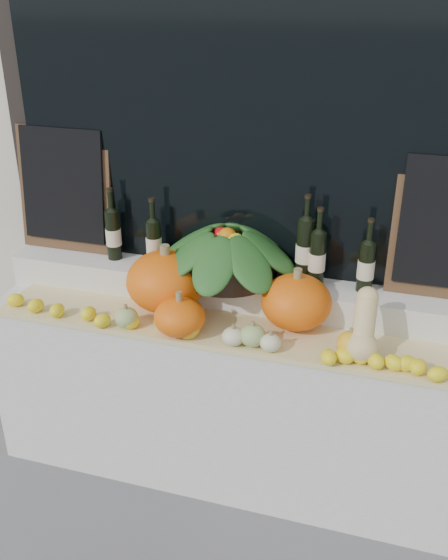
% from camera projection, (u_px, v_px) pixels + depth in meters
% --- Properties ---
extents(display_sill, '(2.30, 0.55, 0.88)m').
position_uv_depth(display_sill, '(228.00, 396.00, 3.09)').
color(display_sill, silver).
rests_on(display_sill, ground).
extents(rear_tier, '(2.30, 0.25, 0.16)m').
position_uv_depth(rear_tier, '(238.00, 290.00, 2.98)').
color(rear_tier, silver).
rests_on(rear_tier, display_sill).
extents(straw_bedding, '(2.10, 0.32, 0.02)m').
position_uv_depth(straw_bedding, '(221.00, 330.00, 2.78)').
color(straw_bedding, tan).
rests_on(straw_bedding, display_sill).
extents(pumpkin_left, '(0.39, 0.39, 0.28)m').
position_uv_depth(pumpkin_left, '(166.00, 281.00, 2.88)').
color(pumpkin_left, orange).
rests_on(pumpkin_left, straw_bedding).
extents(pumpkin_right, '(0.40, 0.40, 0.24)m').
position_uv_depth(pumpkin_right, '(296.00, 302.00, 2.74)').
color(pumpkin_right, orange).
rests_on(pumpkin_right, straw_bedding).
extents(pumpkin_center, '(0.23, 0.23, 0.16)m').
position_uv_depth(pumpkin_center, '(180.00, 317.00, 2.69)').
color(pumpkin_center, orange).
rests_on(pumpkin_center, straw_bedding).
extents(butternut_squash, '(0.14, 0.20, 0.29)m').
position_uv_depth(butternut_squash, '(363.00, 330.00, 2.52)').
color(butternut_squash, '#DEC183').
rests_on(butternut_squash, straw_bedding).
extents(decorative_gourds, '(1.08, 0.17, 0.15)m').
position_uv_depth(decorative_gourds, '(230.00, 332.00, 2.65)').
color(decorative_gourds, '#366E21').
rests_on(decorative_gourds, straw_bedding).
extents(lemon_heap, '(2.20, 0.16, 0.06)m').
position_uv_depth(lemon_heap, '(213.00, 334.00, 2.66)').
color(lemon_heap, yellow).
rests_on(lemon_heap, straw_bedding).
extents(produce_bowl, '(0.71, 0.71, 0.25)m').
position_uv_depth(produce_bowl, '(227.00, 252.00, 2.89)').
color(produce_bowl, black).
rests_on(produce_bowl, rear_tier).
extents(wine_bottle_far_left, '(0.08, 0.08, 0.36)m').
position_uv_depth(wine_bottle_far_left, '(113.00, 234.00, 3.07)').
color(wine_bottle_far_left, black).
rests_on(wine_bottle_far_left, rear_tier).
extents(wine_bottle_near_left, '(0.08, 0.08, 0.34)m').
position_uv_depth(wine_bottle_near_left, '(154.00, 242.00, 3.00)').
color(wine_bottle_near_left, black).
rests_on(wine_bottle_near_left, rear_tier).
extents(wine_bottle_tall, '(0.08, 0.08, 0.42)m').
position_uv_depth(wine_bottle_tall, '(305.00, 250.00, 2.82)').
color(wine_bottle_tall, black).
rests_on(wine_bottle_tall, rear_tier).
extents(wine_bottle_near_right, '(0.08, 0.08, 0.38)m').
position_uv_depth(wine_bottle_near_right, '(317.00, 258.00, 2.79)').
color(wine_bottle_near_right, black).
rests_on(wine_bottle_near_right, rear_tier).
extents(wine_bottle_far_right, '(0.08, 0.08, 0.34)m').
position_uv_depth(wine_bottle_far_right, '(366.00, 266.00, 2.75)').
color(wine_bottle_far_right, black).
rests_on(wine_bottle_far_right, rear_tier).
extents(chalkboard_left, '(0.50, 0.09, 0.62)m').
position_uv_depth(chalkboard_left, '(64.00, 188.00, 3.10)').
color(chalkboard_left, '#4C331E').
rests_on(chalkboard_left, rear_tier).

